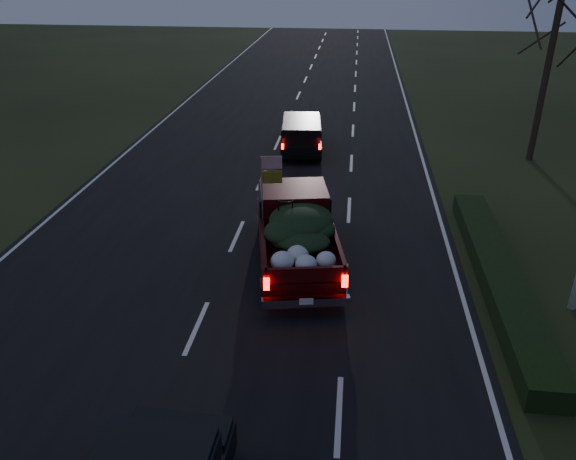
# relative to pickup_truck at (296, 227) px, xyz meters

# --- Properties ---
(ground) EXTENTS (120.00, 120.00, 0.00)m
(ground) POSITION_rel_pickup_truck_xyz_m (-2.08, -3.67, -1.10)
(ground) COLOR black
(ground) RESTS_ON ground
(road_asphalt) EXTENTS (14.00, 120.00, 0.02)m
(road_asphalt) POSITION_rel_pickup_truck_xyz_m (-2.08, -3.67, -1.09)
(road_asphalt) COLOR black
(road_asphalt) RESTS_ON ground
(hedge_row) EXTENTS (1.00, 10.00, 0.60)m
(hedge_row) POSITION_rel_pickup_truck_xyz_m (5.72, -0.67, -0.80)
(hedge_row) COLOR black
(hedge_row) RESTS_ON ground
(bare_tree_far) EXTENTS (3.60, 3.60, 7.00)m
(bare_tree_far) POSITION_rel_pickup_truck_xyz_m (9.42, 10.33, 4.13)
(bare_tree_far) COLOR black
(bare_tree_far) RESTS_ON ground
(pickup_truck) EXTENTS (3.13, 5.91, 2.94)m
(pickup_truck) POSITION_rel_pickup_truck_xyz_m (0.00, 0.00, 0.00)
(pickup_truck) COLOR #3C0809
(pickup_truck) RESTS_ON ground
(lead_suv) EXTENTS (2.15, 4.38, 1.22)m
(lead_suv) POSITION_rel_pickup_truck_xyz_m (-0.83, 10.19, -0.18)
(lead_suv) COLOR black
(lead_suv) RESTS_ON ground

